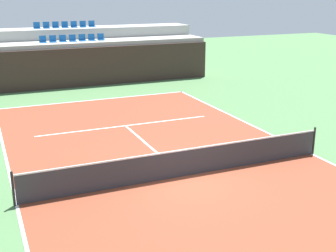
% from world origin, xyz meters
% --- Properties ---
extents(ground_plane, '(80.00, 80.00, 0.00)m').
position_xyz_m(ground_plane, '(0.00, 0.00, 0.00)').
color(ground_plane, '#477042').
extents(court_surface, '(11.00, 24.00, 0.01)m').
position_xyz_m(court_surface, '(0.00, 0.00, 0.01)').
color(court_surface, brown).
rests_on(court_surface, ground_plane).
extents(baseline_far, '(11.00, 0.10, 0.00)m').
position_xyz_m(baseline_far, '(0.00, 11.95, 0.01)').
color(baseline_far, white).
rests_on(baseline_far, court_surface).
extents(sideline_left, '(0.10, 24.00, 0.00)m').
position_xyz_m(sideline_left, '(-5.45, 0.00, 0.01)').
color(sideline_left, white).
rests_on(sideline_left, court_surface).
extents(sideline_right, '(0.10, 24.00, 0.00)m').
position_xyz_m(sideline_right, '(5.45, 0.00, 0.01)').
color(sideline_right, white).
rests_on(sideline_right, court_surface).
extents(service_line_far, '(8.26, 0.10, 0.00)m').
position_xyz_m(service_line_far, '(0.00, 6.40, 0.01)').
color(service_line_far, white).
rests_on(service_line_far, court_surface).
extents(centre_service_line, '(0.10, 6.40, 0.00)m').
position_xyz_m(centre_service_line, '(0.00, 3.20, 0.01)').
color(centre_service_line, white).
rests_on(centre_service_line, court_surface).
extents(back_wall, '(18.23, 0.30, 2.51)m').
position_xyz_m(back_wall, '(0.00, 15.96, 1.25)').
color(back_wall, '#33231E').
rests_on(back_wall, ground_plane).
extents(stands_tier_lower, '(18.23, 2.40, 2.79)m').
position_xyz_m(stands_tier_lower, '(0.00, 17.31, 1.39)').
color(stands_tier_lower, '#9E9E99').
rests_on(stands_tier_lower, ground_plane).
extents(stands_tier_upper, '(18.23, 2.40, 3.49)m').
position_xyz_m(stands_tier_upper, '(0.00, 19.71, 1.75)').
color(stands_tier_upper, '#9E9E99').
rests_on(stands_tier_upper, ground_plane).
extents(seating_row_lower, '(4.30, 0.44, 0.44)m').
position_xyz_m(seating_row_lower, '(-0.00, 17.41, 2.91)').
color(seating_row_lower, '#145193').
rests_on(seating_row_lower, stands_tier_lower).
extents(seating_row_upper, '(4.30, 0.44, 0.44)m').
position_xyz_m(seating_row_upper, '(-0.00, 19.81, 3.62)').
color(seating_row_upper, '#145193').
rests_on(seating_row_upper, stands_tier_upper).
extents(tennis_net, '(11.08, 0.08, 1.07)m').
position_xyz_m(tennis_net, '(0.00, 0.00, 0.51)').
color(tennis_net, black).
rests_on(tennis_net, court_surface).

